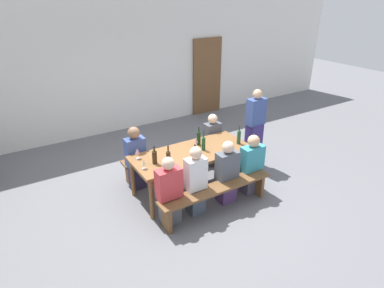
{
  "coord_description": "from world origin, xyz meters",
  "views": [
    {
      "loc": [
        -2.58,
        -4.21,
        3.25
      ],
      "look_at": [
        0.0,
        0.0,
        0.9
      ],
      "focal_mm": 30.32,
      "sensor_mm": 36.0,
      "label": 1
    }
  ],
  "objects_px": {
    "wine_bottle_2": "(155,157)",
    "wine_glass_1": "(196,140)",
    "tasting_table": "(192,156)",
    "wine_bottle_1": "(168,158)",
    "wine_bottle_3": "(204,143)",
    "bench_near": "(216,192)",
    "bench_far": "(172,155)",
    "seated_guest_far_0": "(136,159)",
    "seated_guest_near_3": "(251,166)",
    "wine_bottle_5": "(239,137)",
    "wine_glass_0": "(144,162)",
    "wine_glass_2": "(137,151)",
    "wooden_door": "(207,77)",
    "seated_guest_near_2": "(227,174)",
    "seated_guest_near_1": "(196,182)",
    "seated_guest_far_1": "(212,141)",
    "wine_bottle_4": "(195,156)",
    "wine_bottle_0": "(199,138)",
    "standing_host": "(254,130)",
    "seated_guest_near_0": "(169,193)"
  },
  "relations": [
    {
      "from": "wine_glass_1",
      "to": "wine_glass_0",
      "type": "bearing_deg",
      "value": -168.38
    },
    {
      "from": "seated_guest_near_0",
      "to": "seated_guest_far_1",
      "type": "bearing_deg",
      "value": -53.47
    },
    {
      "from": "tasting_table",
      "to": "bench_far",
      "type": "distance_m",
      "value": 0.81
    },
    {
      "from": "wine_bottle_1",
      "to": "seated_guest_near_0",
      "type": "bearing_deg",
      "value": -117.84
    },
    {
      "from": "wine_bottle_5",
      "to": "seated_guest_near_2",
      "type": "relative_size",
      "value": 0.3
    },
    {
      "from": "wine_bottle_3",
      "to": "wine_glass_0",
      "type": "distance_m",
      "value": 1.14
    },
    {
      "from": "wooden_door",
      "to": "tasting_table",
      "type": "distance_m",
      "value": 4.13
    },
    {
      "from": "wine_glass_0",
      "to": "wine_glass_2",
      "type": "height_order",
      "value": "wine_glass_2"
    },
    {
      "from": "wine_bottle_1",
      "to": "seated_guest_near_3",
      "type": "bearing_deg",
      "value": -14.77
    },
    {
      "from": "wine_bottle_5",
      "to": "standing_host",
      "type": "distance_m",
      "value": 0.73
    },
    {
      "from": "bench_far",
      "to": "standing_host",
      "type": "distance_m",
      "value": 1.69
    },
    {
      "from": "wooden_door",
      "to": "seated_guest_near_2",
      "type": "height_order",
      "value": "wooden_door"
    },
    {
      "from": "tasting_table",
      "to": "wine_bottle_5",
      "type": "bearing_deg",
      "value": -9.64
    },
    {
      "from": "bench_far",
      "to": "seated_guest_far_0",
      "type": "relative_size",
      "value": 1.69
    },
    {
      "from": "wine_glass_0",
      "to": "seated_guest_far_1",
      "type": "relative_size",
      "value": 0.15
    },
    {
      "from": "bench_near",
      "to": "seated_guest_near_3",
      "type": "xyz_separation_m",
      "value": [
        0.84,
        0.15,
        0.16
      ]
    },
    {
      "from": "wine_glass_2",
      "to": "bench_near",
      "type": "bearing_deg",
      "value": -48.54
    },
    {
      "from": "tasting_table",
      "to": "bench_far",
      "type": "xyz_separation_m",
      "value": [
        0.0,
        0.74,
        -0.32
      ]
    },
    {
      "from": "wine_glass_1",
      "to": "seated_guest_far_1",
      "type": "height_order",
      "value": "seated_guest_far_1"
    },
    {
      "from": "wine_glass_0",
      "to": "seated_guest_near_1",
      "type": "height_order",
      "value": "seated_guest_near_1"
    },
    {
      "from": "wine_bottle_3",
      "to": "wine_bottle_4",
      "type": "xyz_separation_m",
      "value": [
        -0.37,
        -0.31,
        -0.01
      ]
    },
    {
      "from": "bench_far",
      "to": "seated_guest_near_1",
      "type": "relative_size",
      "value": 1.71
    },
    {
      "from": "bench_far",
      "to": "wine_glass_2",
      "type": "height_order",
      "value": "wine_glass_2"
    },
    {
      "from": "wine_bottle_1",
      "to": "wine_glass_1",
      "type": "relative_size",
      "value": 1.97
    },
    {
      "from": "wine_bottle_1",
      "to": "wine_bottle_5",
      "type": "relative_size",
      "value": 1.05
    },
    {
      "from": "seated_guest_near_1",
      "to": "seated_guest_far_0",
      "type": "distance_m",
      "value": 1.28
    },
    {
      "from": "wine_glass_0",
      "to": "seated_guest_near_0",
      "type": "distance_m",
      "value": 0.62
    },
    {
      "from": "wine_glass_0",
      "to": "seated_guest_far_1",
      "type": "height_order",
      "value": "seated_guest_far_1"
    },
    {
      "from": "wine_bottle_2",
      "to": "seated_guest_far_1",
      "type": "relative_size",
      "value": 0.28
    },
    {
      "from": "seated_guest_near_1",
      "to": "seated_guest_far_0",
      "type": "relative_size",
      "value": 0.99
    },
    {
      "from": "wine_glass_1",
      "to": "wine_bottle_2",
      "type": "bearing_deg",
      "value": -169.62
    },
    {
      "from": "wine_glass_1",
      "to": "seated_guest_near_2",
      "type": "bearing_deg",
      "value": -77.93
    },
    {
      "from": "seated_guest_near_2",
      "to": "seated_guest_far_0",
      "type": "relative_size",
      "value": 0.94
    },
    {
      "from": "tasting_table",
      "to": "wine_bottle_1",
      "type": "bearing_deg",
      "value": -158.71
    },
    {
      "from": "wine_bottle_1",
      "to": "wine_bottle_3",
      "type": "xyz_separation_m",
      "value": [
        0.77,
        0.18,
        -0.01
      ]
    },
    {
      "from": "wine_bottle_2",
      "to": "wine_glass_1",
      "type": "relative_size",
      "value": 1.7
    },
    {
      "from": "wine_bottle_1",
      "to": "seated_guest_far_0",
      "type": "distance_m",
      "value": 0.9
    },
    {
      "from": "wine_bottle_2",
      "to": "wine_bottle_0",
      "type": "bearing_deg",
      "value": 12.63
    },
    {
      "from": "wine_bottle_1",
      "to": "wine_glass_2",
      "type": "xyz_separation_m",
      "value": [
        -0.32,
        0.48,
        0.0
      ]
    },
    {
      "from": "bench_near",
      "to": "wine_bottle_5",
      "type": "height_order",
      "value": "wine_bottle_5"
    },
    {
      "from": "wine_bottle_5",
      "to": "seated_guest_near_1",
      "type": "height_order",
      "value": "seated_guest_near_1"
    },
    {
      "from": "standing_host",
      "to": "seated_guest_near_2",
      "type": "bearing_deg",
      "value": 31.3
    },
    {
      "from": "wine_bottle_3",
      "to": "wine_bottle_4",
      "type": "bearing_deg",
      "value": -139.78
    },
    {
      "from": "wine_glass_1",
      "to": "standing_host",
      "type": "bearing_deg",
      "value": 1.23
    },
    {
      "from": "wooden_door",
      "to": "seated_guest_near_2",
      "type": "xyz_separation_m",
      "value": [
        -2.19,
        -3.86,
        -0.52
      ]
    },
    {
      "from": "bench_near",
      "to": "wine_bottle_1",
      "type": "height_order",
      "value": "wine_bottle_1"
    },
    {
      "from": "wine_bottle_3",
      "to": "bench_near",
      "type": "bearing_deg",
      "value": -106.52
    },
    {
      "from": "wine_bottle_4",
      "to": "wine_bottle_5",
      "type": "bearing_deg",
      "value": 10.67
    },
    {
      "from": "wine_bottle_0",
      "to": "seated_guest_far_1",
      "type": "height_order",
      "value": "wine_bottle_0"
    },
    {
      "from": "bench_far",
      "to": "wine_glass_1",
      "type": "xyz_separation_m",
      "value": [
        0.16,
        -0.62,
        0.52
      ]
    }
  ]
}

